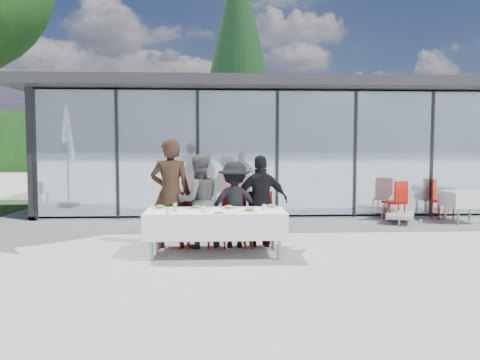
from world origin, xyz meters
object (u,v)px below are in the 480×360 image
object	(u,v)px
spare_chair_a	(439,197)
spare_chair_b	(397,199)
plate_c	(229,208)
lounger	(401,210)
spare_table_right	(464,199)
diner_chair_c	(234,216)
plate_d	(272,207)
diner_c	(235,204)
juice_bottle	(175,207)
diner_a	(171,193)
diner_b	(198,201)
diner_chair_b	(199,216)
plate_a	(160,207)
diner_chair_a	(171,217)
plate_extra	(249,210)
diner_d	(261,201)
folded_eyeglasses	(219,213)
conifer_tree	(238,49)
plate_b	(196,207)
dining_table	(216,223)
diner_chair_d	(261,216)

from	to	relation	value
spare_chair_a	spare_chair_b	world-z (taller)	same
plate_c	lounger	bearing A→B (deg)	37.88
spare_table_right	spare_chair_a	bearing A→B (deg)	114.09
diner_chair_c	plate_d	world-z (taller)	diner_chair_c
diner_c	juice_bottle	distance (m)	1.29
diner_a	spare_chair_b	distance (m)	5.83
diner_b	plate_d	xyz separation A→B (m)	(1.25, -0.44, -0.05)
diner_chair_b	diner_c	size ratio (longest dim) A/B	0.64
plate_a	spare_chair_b	bearing A→B (deg)	30.96
diner_chair_a	plate_extra	distance (m)	1.66
plate_a	diner_d	bearing A→B (deg)	14.90
diner_c	plate_c	distance (m)	0.57
diner_b	plate_c	distance (m)	0.77
diner_chair_a	folded_eyeglasses	world-z (taller)	diner_chair_a
plate_c	plate_extra	xyz separation A→B (m)	(0.31, -0.33, 0.00)
folded_eyeglasses	conifer_tree	size ratio (longest dim) A/B	0.01
plate_c	conifer_tree	distance (m)	13.79
plate_b	spare_chair_b	xyz separation A→B (m)	(4.67, 3.20, -0.24)
diner_chair_c	plate_extra	size ratio (longest dim) A/B	3.59
diner_b	plate_a	bearing A→B (deg)	20.30
plate_d	lounger	distance (m)	4.76
plate_a	plate_b	world-z (taller)	same
dining_table	diner_chair_a	bearing A→B (deg)	136.63
diner_chair_a	spare_chair_b	world-z (taller)	same
diner_b	lounger	distance (m)	5.51
plate_a	spare_chair_b	xyz separation A→B (m)	(5.28, 3.17, -0.24)
diner_d	lounger	bearing A→B (deg)	-148.15
diner_chair_a	diner_chair_d	size ratio (longest dim) A/B	1.00
diner_chair_a	diner_chair_c	size ratio (longest dim) A/B	1.00
dining_table	diner_a	bearing A→B (deg)	140.17
diner_a	diner_chair_b	world-z (taller)	diner_a
diner_c	spare_chair_a	xyz separation A→B (m)	(5.20, 3.03, -0.23)
plate_extra	juice_bottle	size ratio (longest dim) A/B	1.90
diner_a	plate_c	size ratio (longest dim) A/B	7.10
plate_c	spare_chair_a	size ratio (longest dim) A/B	0.28
diner_d	diner_a	bearing A→B (deg)	-5.03
diner_chair_c	folded_eyeglasses	bearing A→B (deg)	-104.21
diner_b	diner_c	distance (m)	0.64
diner_b	conifer_tree	distance (m)	13.29
diner_a	spare_table_right	distance (m)	7.05
juice_bottle	plate_c	bearing A→B (deg)	17.12
folded_eyeglasses	spare_chair_a	bearing A→B (deg)	36.56
diner_c	conifer_tree	size ratio (longest dim) A/B	0.15
spare_chair_b	diner_chair_d	bearing A→B (deg)	-143.53
diner_chair_b	diner_chair_c	bearing A→B (deg)	0.00
diner_a	diner_chair_d	size ratio (longest dim) A/B	1.98
dining_table	spare_table_right	bearing A→B (deg)	27.56
diner_chair_a	diner_chair_c	world-z (taller)	same
diner_b	spare_table_right	xyz separation A→B (m)	(6.14, 2.38, -0.27)
diner_chair_a	plate_b	world-z (taller)	diner_chair_a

